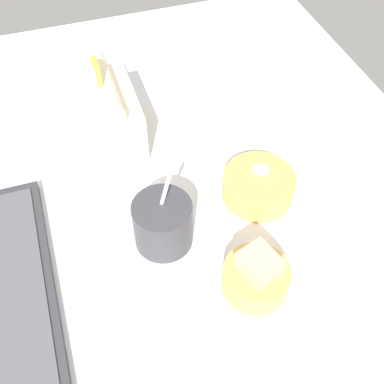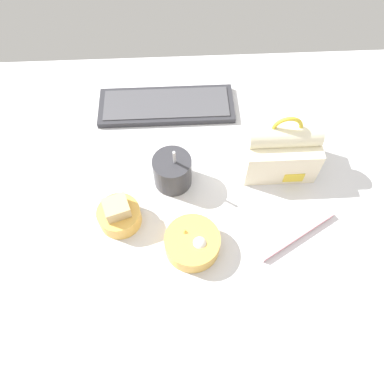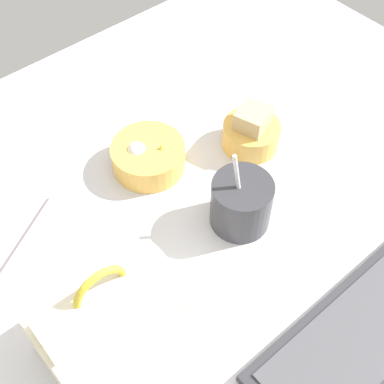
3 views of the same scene
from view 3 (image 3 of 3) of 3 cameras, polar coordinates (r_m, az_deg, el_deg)
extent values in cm
cube|color=silver|center=(92.16, 0.32, -3.47)|extent=(140.00, 110.00, 2.00)
cube|color=#2D2D33|center=(85.27, 18.72, -13.29)|extent=(41.36, 14.71, 1.80)
cube|color=#47474C|center=(84.36, 18.91, -12.98)|extent=(38.05, 12.07, 0.30)
cube|color=#EFE5C1|center=(76.72, -8.69, -13.78)|extent=(19.22, 12.97, 11.21)
cylinder|color=#EFE5C1|center=(70.20, -9.41, -11.31)|extent=(18.26, 6.17, 6.17)
cube|color=yellow|center=(81.40, -13.15, -12.48)|extent=(5.38, 0.30, 3.36)
torus|color=yellow|center=(67.77, -9.72, -10.25)|extent=(7.73, 1.00, 7.73)
cylinder|color=#333338|center=(88.17, 5.26, -1.21)|extent=(10.17, 10.17, 9.21)
cylinder|color=#C6892D|center=(84.78, 5.47, 0.53)|extent=(8.95, 8.95, 0.60)
cylinder|color=silver|center=(83.63, 4.92, 1.03)|extent=(0.70, 3.24, 10.44)
cylinder|color=#EAB24C|center=(101.49, 6.31, 6.05)|extent=(10.77, 10.77, 4.96)
cube|color=tan|center=(99.56, 6.45, 7.14)|extent=(7.30, 6.95, 6.95)
cylinder|color=#EAB24C|center=(97.53, -4.67, 3.80)|extent=(13.49, 13.49, 4.97)
ellipsoid|color=white|center=(96.33, -6.05, 4.11)|extent=(3.67, 3.67, 4.32)
cone|color=#EFBC47|center=(96.12, -3.24, 4.20)|extent=(6.10, 6.10, 4.23)
sphere|color=black|center=(99.68, -6.31, 5.03)|extent=(1.62, 1.62, 1.62)
sphere|color=black|center=(99.02, -6.30, 4.62)|extent=(1.62, 1.62, 1.62)
cube|color=pink|center=(91.44, -17.07, -5.68)|extent=(20.92, 13.46, 1.60)
camera|label=1|loc=(0.91, 45.65, 38.43)|focal=45.00mm
camera|label=2|loc=(0.98, -31.50, 54.99)|focal=35.00mm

